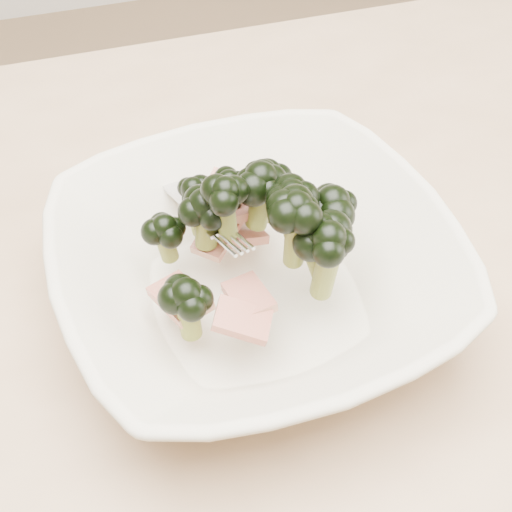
% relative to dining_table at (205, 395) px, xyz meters
% --- Properties ---
extents(dining_table, '(1.20, 0.80, 0.75)m').
position_rel_dining_table_xyz_m(dining_table, '(0.00, 0.00, 0.00)').
color(dining_table, tan).
rests_on(dining_table, ground).
extents(broccoli_dish, '(0.30, 0.30, 0.12)m').
position_rel_dining_table_xyz_m(broccoli_dish, '(0.05, 0.01, 0.14)').
color(broccoli_dish, beige).
rests_on(broccoli_dish, dining_table).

